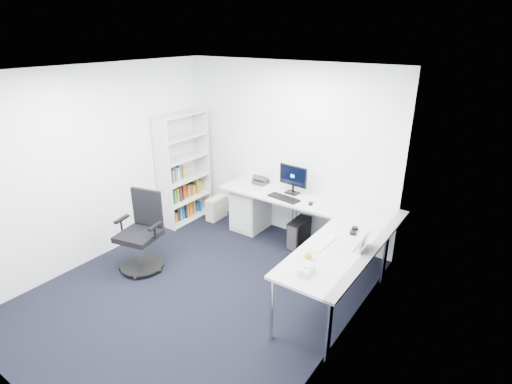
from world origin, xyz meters
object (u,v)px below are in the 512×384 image
Objects in this scene: l_desk at (293,232)px; task_chair at (138,233)px; bookshelf at (183,168)px; laptop at (349,236)px; monitor at (293,179)px.

task_chair is at bearing -136.73° from l_desk.
l_desk is 1.47× the size of bookshelf.
task_chair is at bearing -161.93° from laptop.
laptop is (1.32, -0.98, -0.12)m from monitor.
task_chair is at bearing -119.76° from monitor.
bookshelf is 6.21× the size of laptop.
bookshelf is 3.28m from laptop.
bookshelf is 3.99× the size of monitor.
bookshelf is at bearing 99.53° from task_chair.
task_chair is 2.35× the size of monitor.
l_desk is 5.85× the size of monitor.
bookshelf reaches higher than task_chair.
bookshelf reaches higher than laptop.
monitor is (1.90, 0.38, 0.09)m from bookshelf.
monitor is 1.65m from laptop.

